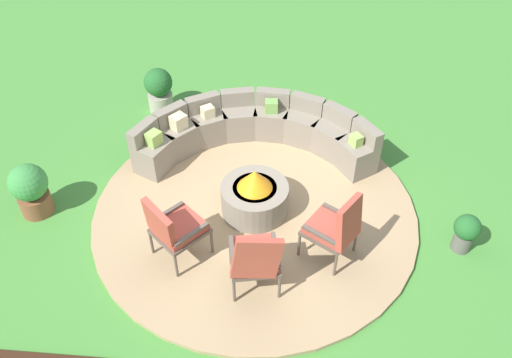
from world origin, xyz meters
TOP-DOWN VIEW (x-y plane):
  - ground_plane at (0.00, 0.00)m, footprint 24.00×24.00m
  - patio_circle at (0.00, 0.00)m, footprint 4.45×4.45m
  - fire_pit at (0.00, 0.00)m, footprint 0.92×0.92m
  - curved_stone_bench at (-0.12, 1.36)m, footprint 3.62×1.55m
  - lounge_chair_front_left at (-0.91, -0.90)m, footprint 0.81×0.84m
  - lounge_chair_front_right at (0.11, -1.27)m, footprint 0.68×0.70m
  - lounge_chair_back_left at (1.05, -0.73)m, footprint 0.76×0.77m
  - potted_plant_0 at (-1.82, 2.35)m, footprint 0.48×0.48m
  - potted_plant_1 at (-3.01, -0.22)m, footprint 0.51×0.51m
  - potted_plant_2 at (2.72, -0.42)m, footprint 0.34×0.34m

SIDE VIEW (x-z plane):
  - ground_plane at x=0.00m, z-range 0.00..0.00m
  - patio_circle at x=0.00m, z-range 0.00..0.06m
  - potted_plant_2 at x=2.72m, z-range 0.04..0.61m
  - fire_pit at x=0.00m, z-range -0.02..0.68m
  - curved_stone_bench at x=-0.12m, z-range 0.00..0.74m
  - potted_plant_0 at x=-1.82m, z-range 0.03..0.82m
  - potted_plant_1 at x=-3.01m, z-range 0.03..0.82m
  - lounge_chair_front_left at x=-0.91m, z-range 0.08..1.10m
  - lounge_chair_back_left at x=1.05m, z-range 0.08..1.11m
  - lounge_chair_front_right at x=0.11m, z-range 0.07..1.12m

